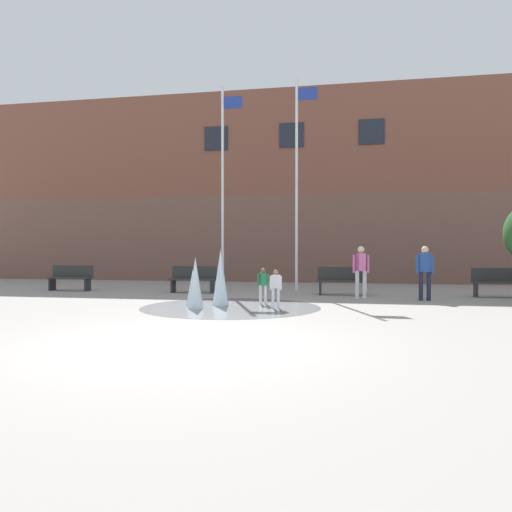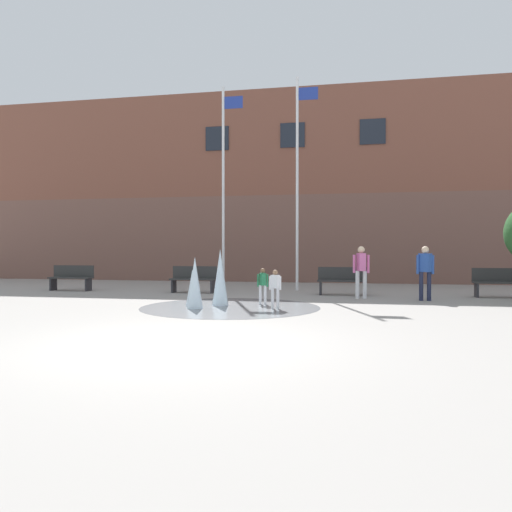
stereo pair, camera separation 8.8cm
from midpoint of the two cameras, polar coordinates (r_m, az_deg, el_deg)
name	(u,v)px [view 2 (the right image)]	position (r m, az deg, el deg)	size (l,w,h in m)	color
ground_plane	(177,344)	(8.10, -8.72, -9.95)	(100.00, 100.00, 0.00)	gray
library_building	(300,192)	(25.63, 5.13, 7.27)	(36.00, 6.05, 8.79)	brown
splash_fountain	(211,287)	(13.08, -4.92, -3.50)	(4.64, 4.64, 1.51)	gray
park_bench_under_left_flagpole	(72,277)	(19.27, -20.20, -2.30)	(1.60, 0.44, 0.91)	#28282D
park_bench_center	(194,279)	(17.35, -7.00, -2.60)	(1.60, 0.44, 0.91)	#28282D
park_bench_under_right_flagpole	(342,280)	(16.59, 9.98, -2.76)	(1.60, 0.44, 0.91)	#28282D
park_bench_near_trashcan	(500,282)	(17.28, 26.25, -2.69)	(1.60, 0.44, 0.91)	#28282D
adult_near_bench	(361,268)	(15.54, 12.09, -1.33)	(0.50, 0.38, 1.59)	silver
adult_watching	(425,269)	(15.34, 18.93, -1.38)	(0.50, 0.37, 1.59)	#1E233D
child_in_fountain	(275,286)	(12.57, 2.41, -3.44)	(0.31, 0.22, 0.99)	silver
child_with_pink_shirt	(263,283)	(13.55, 0.96, -3.13)	(0.31, 0.24, 0.99)	silver
flagpole_left	(224,181)	(18.90, -3.54, 8.50)	(0.80, 0.10, 7.59)	silver
flagpole_right	(298,177)	(18.41, 4.96, 8.97)	(0.80, 0.10, 7.76)	silver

